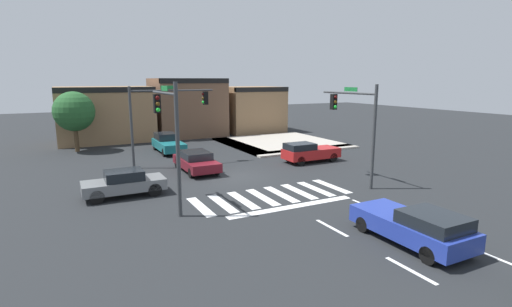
# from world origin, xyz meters

# --- Properties ---
(ground_plane) EXTENTS (120.00, 120.00, 0.00)m
(ground_plane) POSITION_xyz_m (0.00, 0.00, 0.00)
(ground_plane) COLOR #232628
(crosswalk_near) EXTENTS (8.34, 3.10, 0.01)m
(crosswalk_near) POSITION_xyz_m (0.00, -4.50, 0.00)
(crosswalk_near) COLOR silver
(crosswalk_near) RESTS_ON ground_plane
(lane_markings) EXTENTS (6.80, 18.75, 0.01)m
(lane_markings) POSITION_xyz_m (1.16, -11.43, 0.00)
(lane_markings) COLOR white
(lane_markings) RESTS_ON ground_plane
(bike_detector_marking) EXTENTS (1.19, 1.19, 0.01)m
(bike_detector_marking) POSITION_xyz_m (2.02, -9.25, 0.00)
(bike_detector_marking) COLOR yellow
(bike_detector_marking) RESTS_ON ground_plane
(curb_corner_northeast) EXTENTS (10.00, 10.60, 0.15)m
(curb_corner_northeast) POSITION_xyz_m (8.49, 9.42, 0.07)
(curb_corner_northeast) COLOR #B2AA9E
(curb_corner_northeast) RESTS_ON ground_plane
(storefront_row) EXTENTS (23.69, 6.60, 6.14)m
(storefront_row) POSITION_xyz_m (2.00, 19.00, 2.82)
(storefront_row) COLOR #93704C
(storefront_row) RESTS_ON ground_plane
(traffic_signal_northwest) EXTENTS (5.95, 0.32, 5.59)m
(traffic_signal_northwest) POSITION_xyz_m (-2.96, 5.38, 3.96)
(traffic_signal_northwest) COLOR #383A3D
(traffic_signal_northwest) RESTS_ON ground_plane
(traffic_signal_southwest) EXTENTS (0.32, 4.25, 5.91)m
(traffic_signal_southwest) POSITION_xyz_m (-5.15, -3.79, 4.00)
(traffic_signal_southwest) COLOR #383A3D
(traffic_signal_southwest) RESTS_ON ground_plane
(traffic_signal_southeast) EXTENTS (0.32, 4.63, 5.76)m
(traffic_signal_southeast) POSITION_xyz_m (5.57, -4.30, 3.91)
(traffic_signal_southeast) COLOR #383A3D
(traffic_signal_southeast) RESTS_ON ground_plane
(car_red) EXTENTS (4.22, 1.74, 1.46)m
(car_red) POSITION_xyz_m (6.56, 1.55, 0.75)
(car_red) COLOR red
(car_red) RESTS_ON ground_plane
(car_blue) EXTENTS (1.93, 4.52, 1.41)m
(car_blue) POSITION_xyz_m (1.71, -12.14, 0.72)
(car_blue) COLOR #23389E
(car_blue) RESTS_ON ground_plane
(car_maroon) EXTENTS (1.92, 4.57, 1.32)m
(car_maroon) POSITION_xyz_m (-1.78, 2.59, 0.68)
(car_maroon) COLOR maroon
(car_maroon) RESTS_ON ground_plane
(car_gray) EXTENTS (4.12, 1.71, 1.37)m
(car_gray) POSITION_xyz_m (-6.88, -1.04, 0.70)
(car_gray) COLOR slate
(car_gray) RESTS_ON ground_plane
(car_teal) EXTENTS (1.81, 4.74, 1.53)m
(car_teal) POSITION_xyz_m (-1.68, 10.32, 0.76)
(car_teal) COLOR #196B70
(car_teal) RESTS_ON ground_plane
(roadside_tree) EXTENTS (3.32, 3.32, 5.06)m
(roadside_tree) POSITION_xyz_m (-8.50, 14.00, 3.38)
(roadside_tree) COLOR #4C3823
(roadside_tree) RESTS_ON ground_plane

